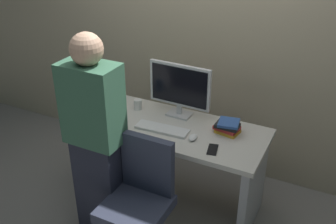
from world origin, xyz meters
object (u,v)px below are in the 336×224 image
Objects in this scene: monitor at (180,87)px; mouse at (193,137)px; office_chair at (140,207)px; keyboard at (162,129)px; cup_near_keyboard at (114,119)px; cell_phone at (213,150)px; person_at_desk at (96,142)px; cup_by_monitor at (138,104)px; book_stack at (228,127)px; desk at (171,149)px.

mouse is at bearing -49.66° from monitor.
office_chair reaches higher than mouse.
keyboard is (-0.01, -0.29, -0.25)m from monitor.
cup_near_keyboard reaches higher than cell_phone.
keyboard is (0.28, 0.49, -0.08)m from person_at_desk.
cup_by_monitor is (-0.08, 0.72, -0.04)m from person_at_desk.
cell_phone is (0.74, 0.40, -0.08)m from person_at_desk.
book_stack is (0.86, 0.28, 0.00)m from cup_near_keyboard.
cup_near_keyboard is at bearing -174.00° from mouse.
cup_by_monitor is at bearing 96.31° from person_at_desk.
cup_by_monitor reaches higher than cell_phone.
cup_by_monitor is (-0.36, 0.23, 0.04)m from keyboard.
book_stack is 0.29m from cell_phone.
cup_near_keyboard is (-0.42, -0.18, 0.28)m from desk.
mouse is at bearing 71.87° from office_chair.
monitor is at bearing 127.21° from cell_phone.
office_chair reaches higher than cup_by_monitor.
monitor reaches higher than desk.
book_stack reaches higher than desk.
cup_near_keyboard reaches higher than keyboard.
monitor reaches higher than cup_by_monitor.
keyboard is 0.47m from cell_phone.
cup_near_keyboard reaches higher than desk.
desk is 2.88× the size of monitor.
mouse is at bearing 146.83° from cell_phone.
office_chair is 0.77m from cup_near_keyboard.
person_at_desk is 3.03× the size of monitor.
monitor reaches higher than cup_near_keyboard.
book_stack is (0.20, 0.21, 0.03)m from mouse.
office_chair is 0.57× the size of person_at_desk.
office_chair is (0.07, -0.64, -0.10)m from desk.
person_at_desk is (-0.38, 0.06, 0.41)m from office_chair.
person_at_desk reaches higher than cup_by_monitor.
desk is 7.46× the size of book_stack.
cup_by_monitor is (-0.63, 0.25, 0.03)m from mouse.
cup_near_keyboard is at bearing -161.82° from book_stack.
desk is 0.52m from cell_phone.
book_stack is (0.46, -0.09, -0.21)m from monitor.
cell_phone is (0.43, -0.18, 0.23)m from desk.
person_at_desk is at bearing -163.98° from cell_phone.
office_chair is 10.41× the size of cup_by_monitor.
monitor is 2.59× the size of book_stack.
book_stack is at bearing 18.18° from cup_near_keyboard.
mouse is 0.69× the size of cell_phone.
person_at_desk reaches higher than cell_phone.
person_at_desk is 0.73m from mouse.
mouse is 0.98× the size of cup_near_keyboard.
office_chair is 0.65m from mouse.
mouse is 0.67m from cup_near_keyboard.
office_chair is 1.74× the size of monitor.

